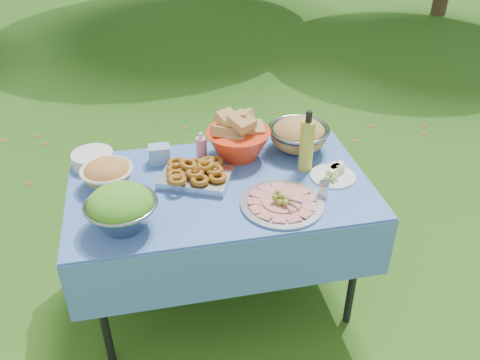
% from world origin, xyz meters
% --- Properties ---
extents(ground, '(80.00, 80.00, 0.00)m').
position_xyz_m(ground, '(0.00, 0.00, 0.00)').
color(ground, '#093309').
rests_on(ground, ground).
extents(picnic_table, '(1.46, 0.86, 0.76)m').
position_xyz_m(picnic_table, '(0.00, 0.00, 0.38)').
color(picnic_table, '#78B2E7').
rests_on(picnic_table, ground).
extents(salad_bowl, '(0.36, 0.36, 0.20)m').
position_xyz_m(salad_bowl, '(-0.47, -0.24, 0.86)').
color(salad_bowl, gray).
rests_on(salad_bowl, picnic_table).
extents(pasta_bowl_white, '(0.30, 0.30, 0.14)m').
position_xyz_m(pasta_bowl_white, '(-0.53, 0.10, 0.83)').
color(pasta_bowl_white, silver).
rests_on(pasta_bowl_white, picnic_table).
extents(plate_stack, '(0.23, 0.23, 0.07)m').
position_xyz_m(plate_stack, '(-0.61, 0.31, 0.80)').
color(plate_stack, silver).
rests_on(plate_stack, picnic_table).
extents(wipes_box, '(0.11, 0.08, 0.10)m').
position_xyz_m(wipes_box, '(-0.27, 0.26, 0.81)').
color(wipes_box, '#82AACC').
rests_on(wipes_box, picnic_table).
extents(sanitizer_bottle, '(0.07, 0.07, 0.16)m').
position_xyz_m(sanitizer_bottle, '(-0.06, 0.24, 0.84)').
color(sanitizer_bottle, pink).
rests_on(sanitizer_bottle, picnic_table).
extents(bread_bowl, '(0.37, 0.37, 0.23)m').
position_xyz_m(bread_bowl, '(0.14, 0.25, 0.87)').
color(bread_bowl, red).
rests_on(bread_bowl, picnic_table).
extents(pasta_bowl_steel, '(0.38, 0.38, 0.17)m').
position_xyz_m(pasta_bowl_steel, '(0.47, 0.26, 0.85)').
color(pasta_bowl_steel, gray).
rests_on(pasta_bowl_steel, picnic_table).
extents(fried_tray, '(0.40, 0.35, 0.08)m').
position_xyz_m(fried_tray, '(-0.11, 0.05, 0.80)').
color(fried_tray, '#AEAEB2').
rests_on(fried_tray, picnic_table).
extents(charcuterie_platter, '(0.41, 0.41, 0.09)m').
position_xyz_m(charcuterie_platter, '(0.25, -0.23, 0.81)').
color(charcuterie_platter, '#A1A2A8').
rests_on(charcuterie_platter, picnic_table).
extents(oil_bottle, '(0.10, 0.10, 0.33)m').
position_xyz_m(oil_bottle, '(0.45, 0.05, 0.92)').
color(oil_bottle, '#AFBA36').
rests_on(oil_bottle, picnic_table).
extents(cheese_plate, '(0.29, 0.29, 0.06)m').
position_xyz_m(cheese_plate, '(0.56, -0.05, 0.79)').
color(cheese_plate, silver).
rests_on(cheese_plate, picnic_table).
extents(shaker, '(0.06, 0.06, 0.08)m').
position_xyz_m(shaker, '(0.46, -0.19, 0.80)').
color(shaker, white).
rests_on(shaker, picnic_table).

